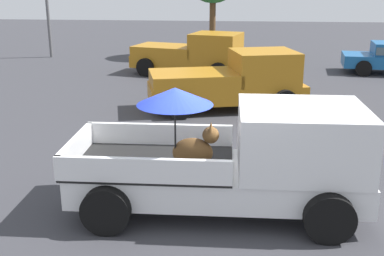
{
  "coord_description": "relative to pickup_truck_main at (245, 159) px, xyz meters",
  "views": [
    {
      "loc": [
        0.31,
        -7.73,
        3.92
      ],
      "look_at": [
        -0.57,
        1.27,
        1.1
      ],
      "focal_mm": 44.77,
      "sensor_mm": 36.0,
      "label": 1
    }
  ],
  "objects": [
    {
      "name": "ground_plane",
      "position": [
        -0.46,
        0.0,
        -0.97
      ],
      "size": [
        80.0,
        80.0,
        0.0
      ],
      "primitive_type": "plane",
      "color": "#38383D"
    },
    {
      "name": "pickup_truck_far",
      "position": [
        -0.31,
        7.0,
        -0.1
      ],
      "size": [
        5.1,
        3.1,
        1.8
      ],
      "rotation": [
        0.0,
        0.0,
        0.26
      ],
      "color": "black",
      "rests_on": "ground"
    },
    {
      "name": "pickup_truck_main",
      "position": [
        0.0,
        0.0,
        0.0
      ],
      "size": [
        5.09,
        2.34,
        2.26
      ],
      "rotation": [
        0.0,
        0.0,
        0.02
      ],
      "color": "black",
      "rests_on": "ground"
    },
    {
      "name": "pickup_truck_red",
      "position": [
        -2.05,
        12.39,
        -0.1
      ],
      "size": [
        5.1,
        3.1,
        1.8
      ],
      "rotation": [
        0.0,
        0.0,
        -0.26
      ],
      "color": "black",
      "rests_on": "ground"
    }
  ]
}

